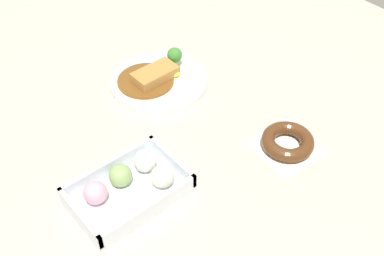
# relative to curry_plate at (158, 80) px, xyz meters

# --- Properties ---
(ground_plane) EXTENTS (1.60, 1.60, 0.00)m
(ground_plane) POSITION_rel_curry_plate_xyz_m (0.08, 0.17, -0.01)
(ground_plane) COLOR #B2A893
(curry_plate) EXTENTS (0.23, 0.23, 0.07)m
(curry_plate) POSITION_rel_curry_plate_xyz_m (0.00, 0.00, 0.00)
(curry_plate) COLOR white
(curry_plate) RESTS_ON ground_plane
(donut_box) EXTENTS (0.21, 0.14, 0.06)m
(donut_box) POSITION_rel_curry_plate_xyz_m (0.24, 0.23, 0.01)
(donut_box) COLOR silver
(donut_box) RESTS_ON ground_plane
(chocolate_ring_donut) EXTENTS (0.14, 0.14, 0.03)m
(chocolate_ring_donut) POSITION_rel_curry_plate_xyz_m (-0.08, 0.34, 0.00)
(chocolate_ring_donut) COLOR white
(chocolate_ring_donut) RESTS_ON ground_plane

